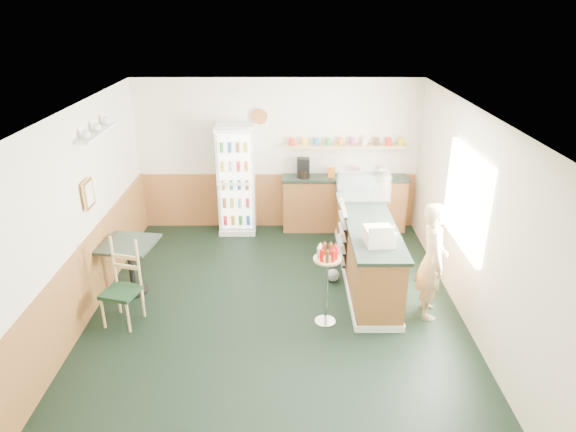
{
  "coord_description": "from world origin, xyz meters",
  "views": [
    {
      "loc": [
        0.18,
        -5.83,
        3.92
      ],
      "look_at": [
        0.18,
        0.6,
        1.19
      ],
      "focal_mm": 32.0,
      "sensor_mm": 36.0,
      "label": 1
    }
  ],
  "objects_px": {
    "shopkeeper": "(432,261)",
    "condiment_stand": "(327,272)",
    "cafe_chair": "(122,279)",
    "cafe_table": "(130,258)",
    "display_case": "(363,186)",
    "drinks_fridge": "(236,180)",
    "cash_register": "(379,236)"
  },
  "relations": [
    {
      "from": "shopkeeper",
      "to": "condiment_stand",
      "type": "bearing_deg",
      "value": 102.54
    },
    {
      "from": "cafe_chair",
      "to": "cafe_table",
      "type": "bearing_deg",
      "value": 112.73
    },
    {
      "from": "shopkeeper",
      "to": "cafe_chair",
      "type": "xyz_separation_m",
      "value": [
        -4.01,
        -0.12,
        -0.2
      ]
    },
    {
      "from": "display_case",
      "to": "shopkeeper",
      "type": "xyz_separation_m",
      "value": [
        0.7,
        -1.62,
        -0.44
      ]
    },
    {
      "from": "drinks_fridge",
      "to": "cash_register",
      "type": "bearing_deg",
      "value": -51.58
    },
    {
      "from": "display_case",
      "to": "condiment_stand",
      "type": "relative_size",
      "value": 0.74
    },
    {
      "from": "display_case",
      "to": "cafe_table",
      "type": "bearing_deg",
      "value": -162.47
    },
    {
      "from": "display_case",
      "to": "cafe_table",
      "type": "xyz_separation_m",
      "value": [
        -3.4,
        -1.07,
        -0.68
      ]
    },
    {
      "from": "cash_register",
      "to": "cafe_chair",
      "type": "distance_m",
      "value": 3.36
    },
    {
      "from": "drinks_fridge",
      "to": "cafe_table",
      "type": "bearing_deg",
      "value": -121.66
    },
    {
      "from": "display_case",
      "to": "cafe_chair",
      "type": "relative_size",
      "value": 0.71
    },
    {
      "from": "display_case",
      "to": "cafe_chair",
      "type": "height_order",
      "value": "display_case"
    },
    {
      "from": "condiment_stand",
      "to": "cafe_table",
      "type": "distance_m",
      "value": 2.83
    },
    {
      "from": "condiment_stand",
      "to": "cafe_chair",
      "type": "distance_m",
      "value": 2.64
    },
    {
      "from": "display_case",
      "to": "shopkeeper",
      "type": "bearing_deg",
      "value": -66.68
    },
    {
      "from": "display_case",
      "to": "cafe_chair",
      "type": "bearing_deg",
      "value": -152.27
    },
    {
      "from": "drinks_fridge",
      "to": "condiment_stand",
      "type": "xyz_separation_m",
      "value": [
        1.4,
        -2.91,
        -0.23
      ]
    },
    {
      "from": "cash_register",
      "to": "condiment_stand",
      "type": "distance_m",
      "value": 0.82
    },
    {
      "from": "condiment_stand",
      "to": "display_case",
      "type": "bearing_deg",
      "value": 69.69
    },
    {
      "from": "cash_register",
      "to": "drinks_fridge",
      "type": "bearing_deg",
      "value": 122.84
    },
    {
      "from": "drinks_fridge",
      "to": "cafe_chair",
      "type": "xyz_separation_m",
      "value": [
        -1.23,
        -2.81,
        -0.39
      ]
    },
    {
      "from": "cash_register",
      "to": "cafe_chair",
      "type": "height_order",
      "value": "cash_register"
    },
    {
      "from": "condiment_stand",
      "to": "cafe_chair",
      "type": "bearing_deg",
      "value": 177.92
    },
    {
      "from": "display_case",
      "to": "condiment_stand",
      "type": "distance_m",
      "value": 2.02
    },
    {
      "from": "drinks_fridge",
      "to": "cash_register",
      "type": "distance_m",
      "value": 3.34
    },
    {
      "from": "drinks_fridge",
      "to": "shopkeeper",
      "type": "distance_m",
      "value": 3.87
    },
    {
      "from": "condiment_stand",
      "to": "shopkeeper",
      "type": "bearing_deg",
      "value": 8.75
    },
    {
      "from": "display_case",
      "to": "condiment_stand",
      "type": "xyz_separation_m",
      "value": [
        -0.68,
        -1.84,
        -0.49
      ]
    },
    {
      "from": "condiment_stand",
      "to": "cafe_table",
      "type": "bearing_deg",
      "value": 164.34
    },
    {
      "from": "shopkeeper",
      "to": "cafe_table",
      "type": "xyz_separation_m",
      "value": [
        -4.1,
        0.55,
        -0.24
      ]
    },
    {
      "from": "display_case",
      "to": "drinks_fridge",
      "type": "bearing_deg",
      "value": 152.72
    },
    {
      "from": "condiment_stand",
      "to": "cafe_chair",
      "type": "height_order",
      "value": "cafe_chair"
    }
  ]
}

